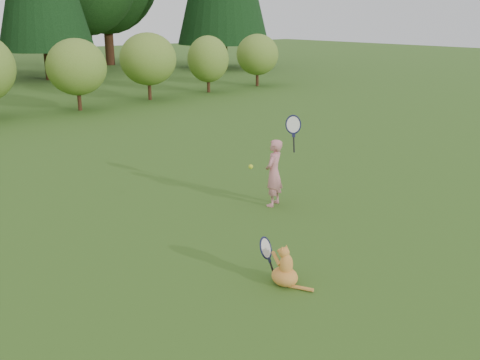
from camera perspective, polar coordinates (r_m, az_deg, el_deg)
ground at (r=8.26m, az=2.52°, el=-6.17°), size 100.00×100.00×0.00m
child at (r=9.45m, az=3.69°, el=0.94°), size 0.73×0.52×1.80m
cat at (r=6.83m, az=4.73°, el=-8.98°), size 0.37×0.74×0.70m
tennis_ball at (r=8.40m, az=1.16°, el=1.44°), size 0.07×0.07×0.07m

